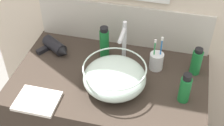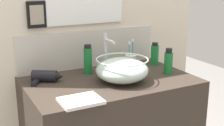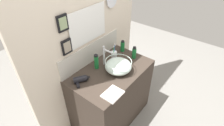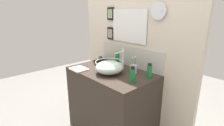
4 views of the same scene
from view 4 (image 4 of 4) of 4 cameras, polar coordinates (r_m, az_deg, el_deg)
The scene contains 10 objects.
vanity_counter at distance 2.19m, azimuth -0.23°, elevation -12.85°, with size 1.00×0.62×0.82m, color #382D26.
back_panel at distance 2.15m, azimuth 6.59°, elevation 11.27°, with size 1.72×0.09×2.59m.
glass_bowl_sink at distance 1.92m, azimuth -0.92°, elevation -1.37°, with size 0.31×0.31×0.14m.
faucet at distance 2.03m, azimuth 3.32°, elevation 1.83°, with size 0.02×0.13×0.25m.
hair_drier at distance 2.35m, azimuth -3.55°, elevation 0.97°, with size 0.21×0.15×0.07m.
toothbrush_cup at distance 1.94m, azimuth 7.01°, elevation -1.99°, with size 0.07×0.07×0.20m.
shampoo_bottle at distance 1.70m, azimuth 6.69°, elevation -3.89°, with size 0.05×0.05×0.16m.
soap_dispenser at distance 2.15m, azimuth 1.78°, elevation 1.13°, with size 0.05×0.05×0.19m.
lotion_bottle at distance 1.83m, azimuth 12.10°, elevation -2.65°, with size 0.05×0.05×0.16m.
hand_towel at distance 2.10m, azimuth -10.74°, elevation -1.95°, with size 0.20×0.16×0.02m, color silver.
Camera 4 is at (1.41, -1.27, 1.50)m, focal length 28.00 mm.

